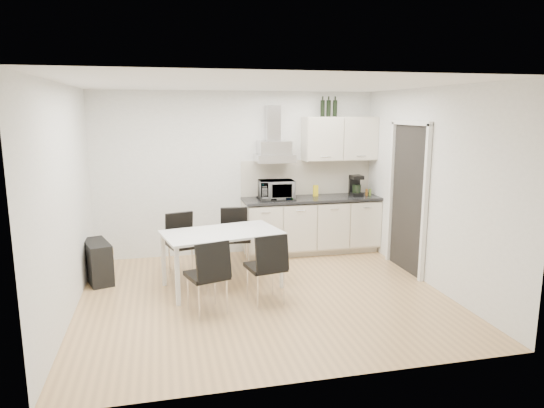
% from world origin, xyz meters
% --- Properties ---
extents(ground, '(4.50, 4.50, 0.00)m').
position_xyz_m(ground, '(0.00, 0.00, 0.00)').
color(ground, tan).
rests_on(ground, ground).
extents(wall_back, '(4.50, 0.10, 2.60)m').
position_xyz_m(wall_back, '(0.00, 2.00, 1.30)').
color(wall_back, white).
rests_on(wall_back, ground).
extents(wall_front, '(4.50, 0.10, 2.60)m').
position_xyz_m(wall_front, '(0.00, -2.00, 1.30)').
color(wall_front, white).
rests_on(wall_front, ground).
extents(wall_left, '(0.10, 4.00, 2.60)m').
position_xyz_m(wall_left, '(-2.25, 0.00, 1.30)').
color(wall_left, white).
rests_on(wall_left, ground).
extents(wall_right, '(0.10, 4.00, 2.60)m').
position_xyz_m(wall_right, '(2.25, 0.00, 1.30)').
color(wall_right, white).
rests_on(wall_right, ground).
extents(ceiling, '(4.50, 4.50, 0.00)m').
position_xyz_m(ceiling, '(0.00, 0.00, 2.60)').
color(ceiling, white).
rests_on(ceiling, wall_back).
extents(doorway, '(0.08, 1.04, 2.10)m').
position_xyz_m(doorway, '(2.21, 0.55, 1.05)').
color(doorway, white).
rests_on(doorway, ground).
extents(kitchenette, '(2.22, 0.64, 2.52)m').
position_xyz_m(kitchenette, '(1.19, 1.73, 0.83)').
color(kitchenette, beige).
rests_on(kitchenette, ground).
extents(dining_table, '(1.63, 1.14, 0.75)m').
position_xyz_m(dining_table, '(-0.46, 0.45, 0.68)').
color(dining_table, white).
rests_on(dining_table, ground).
extents(chair_far_left, '(0.57, 0.61, 0.88)m').
position_xyz_m(chair_far_left, '(-0.92, 1.02, 0.44)').
color(chair_far_left, black).
rests_on(chair_far_left, ground).
extents(chair_far_right, '(0.48, 0.53, 0.88)m').
position_xyz_m(chair_far_right, '(-0.18, 1.19, 0.44)').
color(chair_far_right, black).
rests_on(chair_far_right, ground).
extents(chair_near_left, '(0.57, 0.61, 0.88)m').
position_xyz_m(chair_near_left, '(-0.74, -0.34, 0.44)').
color(chair_near_left, black).
rests_on(chair_near_left, ground).
extents(chair_near_right, '(0.52, 0.57, 0.88)m').
position_xyz_m(chair_near_right, '(-0.02, -0.20, 0.44)').
color(chair_near_right, black).
rests_on(chair_near_right, ground).
extents(guitar_amp, '(0.48, 0.72, 0.56)m').
position_xyz_m(guitar_amp, '(-2.09, 1.04, 0.28)').
color(guitar_amp, black).
rests_on(guitar_amp, ground).
extents(floor_speaker, '(0.18, 0.17, 0.26)m').
position_xyz_m(floor_speaker, '(-0.57, 1.90, 0.13)').
color(floor_speaker, black).
rests_on(floor_speaker, ground).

